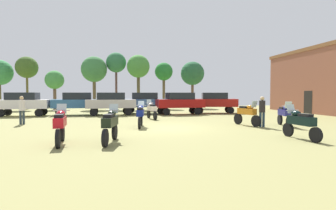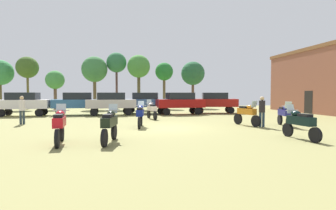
{
  "view_description": "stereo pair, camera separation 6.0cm",
  "coord_description": "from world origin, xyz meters",
  "px_view_note": "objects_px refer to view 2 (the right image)",
  "views": [
    {
      "loc": [
        -2.09,
        -14.82,
        1.93
      ],
      "look_at": [
        0.77,
        4.37,
        1.11
      ],
      "focal_mm": 28.87,
      "sensor_mm": 36.0,
      "label": 1
    },
    {
      "loc": [
        -2.03,
        -14.83,
        1.93
      ],
      "look_at": [
        0.77,
        4.37,
        1.11
      ],
      "focal_mm": 28.87,
      "sensor_mm": 36.0,
      "label": 2
    }
  ],
  "objects_px": {
    "motorcycle_6": "(110,124)",
    "person_1": "(22,108)",
    "car_4": "(23,102)",
    "person_2": "(262,109)",
    "car_3": "(180,102)",
    "car_5": "(111,102)",
    "tree_5": "(164,72)",
    "tree_1": "(116,63)",
    "tree_6": "(193,74)",
    "car_6": "(215,101)",
    "car_1": "(78,102)",
    "motorcycle_4": "(284,114)",
    "tree_2": "(27,68)",
    "tree_4": "(139,67)",
    "motorcycle_1": "(60,125)",
    "motorcycle_5": "(140,115)",
    "motorcycle_7": "(152,109)",
    "motorcycle_2": "(247,113)",
    "car_2": "(146,101)",
    "tree_3": "(94,70)",
    "tree_8": "(0,73)",
    "tree_7": "(55,81)",
    "motorcycle_3": "(300,122)"
  },
  "relations": [
    {
      "from": "tree_7",
      "to": "motorcycle_7",
      "type": "bearing_deg",
      "value": -53.38
    },
    {
      "from": "person_1",
      "to": "car_6",
      "type": "bearing_deg",
      "value": -163.97
    },
    {
      "from": "motorcycle_5",
      "to": "car_4",
      "type": "xyz_separation_m",
      "value": [
        -9.55,
        9.21,
        0.45
      ]
    },
    {
      "from": "car_5",
      "to": "tree_8",
      "type": "relative_size",
      "value": 0.75
    },
    {
      "from": "motorcycle_6",
      "to": "person_1",
      "type": "bearing_deg",
      "value": 138.26
    },
    {
      "from": "car_1",
      "to": "person_2",
      "type": "relative_size",
      "value": 2.56
    },
    {
      "from": "motorcycle_5",
      "to": "car_2",
      "type": "xyz_separation_m",
      "value": [
        0.97,
        10.61,
        0.45
      ]
    },
    {
      "from": "person_2",
      "to": "tree_5",
      "type": "height_order",
      "value": "tree_5"
    },
    {
      "from": "motorcycle_7",
      "to": "tree_1",
      "type": "relative_size",
      "value": 0.31
    },
    {
      "from": "motorcycle_2",
      "to": "motorcycle_4",
      "type": "relative_size",
      "value": 1.03
    },
    {
      "from": "car_5",
      "to": "person_2",
      "type": "relative_size",
      "value": 2.57
    },
    {
      "from": "person_2",
      "to": "car_5",
      "type": "bearing_deg",
      "value": -27.72
    },
    {
      "from": "motorcycle_2",
      "to": "tree_3",
      "type": "height_order",
      "value": "tree_3"
    },
    {
      "from": "motorcycle_6",
      "to": "tree_1",
      "type": "height_order",
      "value": "tree_1"
    },
    {
      "from": "tree_3",
      "to": "tree_8",
      "type": "xyz_separation_m",
      "value": [
        -11.33,
        1.19,
        -0.4
      ]
    },
    {
      "from": "car_4",
      "to": "person_2",
      "type": "distance_m",
      "value": 19.3
    },
    {
      "from": "motorcycle_6",
      "to": "motorcycle_4",
      "type": "bearing_deg",
      "value": 31.56
    },
    {
      "from": "car_6",
      "to": "tree_6",
      "type": "relative_size",
      "value": 0.73
    },
    {
      "from": "motorcycle_4",
      "to": "person_2",
      "type": "distance_m",
      "value": 1.58
    },
    {
      "from": "motorcycle_4",
      "to": "motorcycle_6",
      "type": "height_order",
      "value": "motorcycle_6"
    },
    {
      "from": "motorcycle_6",
      "to": "tree_2",
      "type": "height_order",
      "value": "tree_2"
    },
    {
      "from": "person_2",
      "to": "tree_4",
      "type": "bearing_deg",
      "value": -52.26
    },
    {
      "from": "person_2",
      "to": "tree_6",
      "type": "relative_size",
      "value": 0.28
    },
    {
      "from": "tree_3",
      "to": "tree_5",
      "type": "bearing_deg",
      "value": 2.38
    },
    {
      "from": "tree_1",
      "to": "tree_6",
      "type": "relative_size",
      "value": 1.14
    },
    {
      "from": "motorcycle_3",
      "to": "motorcycle_5",
      "type": "bearing_deg",
      "value": 136.13
    },
    {
      "from": "tree_6",
      "to": "motorcycle_1",
      "type": "bearing_deg",
      "value": -113.97
    },
    {
      "from": "car_3",
      "to": "car_5",
      "type": "distance_m",
      "value": 6.25
    },
    {
      "from": "motorcycle_4",
      "to": "car_4",
      "type": "relative_size",
      "value": 0.47
    },
    {
      "from": "tree_6",
      "to": "motorcycle_5",
      "type": "bearing_deg",
      "value": -111.32
    },
    {
      "from": "motorcycle_6",
      "to": "tree_5",
      "type": "height_order",
      "value": "tree_5"
    },
    {
      "from": "tree_2",
      "to": "tree_4",
      "type": "bearing_deg",
      "value": -3.83
    },
    {
      "from": "motorcycle_7",
      "to": "car_4",
      "type": "xyz_separation_m",
      "value": [
        -10.61,
        4.32,
        0.45
      ]
    },
    {
      "from": "motorcycle_4",
      "to": "motorcycle_6",
      "type": "xyz_separation_m",
      "value": [
        -9.75,
        -3.99,
        0.02
      ]
    },
    {
      "from": "motorcycle_6",
      "to": "car_1",
      "type": "distance_m",
      "value": 14.99
    },
    {
      "from": "motorcycle_4",
      "to": "person_2",
      "type": "relative_size",
      "value": 1.18
    },
    {
      "from": "motorcycle_4",
      "to": "tree_3",
      "type": "distance_m",
      "value": 24.19
    },
    {
      "from": "motorcycle_4",
      "to": "person_1",
      "type": "relative_size",
      "value": 1.17
    },
    {
      "from": "motorcycle_4",
      "to": "car_5",
      "type": "distance_m",
      "value": 14.47
    },
    {
      "from": "tree_2",
      "to": "tree_5",
      "type": "height_order",
      "value": "tree_2"
    },
    {
      "from": "car_4",
      "to": "person_2",
      "type": "relative_size",
      "value": 2.49
    },
    {
      "from": "motorcycle_6",
      "to": "tree_2",
      "type": "xyz_separation_m",
      "value": [
        -11.44,
        24.49,
        4.32
      ]
    },
    {
      "from": "car_3",
      "to": "motorcycle_7",
      "type": "bearing_deg",
      "value": 138.42
    },
    {
      "from": "car_3",
      "to": "car_5",
      "type": "relative_size",
      "value": 0.99
    },
    {
      "from": "car_6",
      "to": "tree_2",
      "type": "xyz_separation_m",
      "value": [
        -20.52,
        9.6,
        3.88
      ]
    },
    {
      "from": "tree_6",
      "to": "tree_2",
      "type": "bearing_deg",
      "value": -178.04
    },
    {
      "from": "motorcycle_5",
      "to": "car_6",
      "type": "bearing_deg",
      "value": 59.68
    },
    {
      "from": "car_1",
      "to": "car_5",
      "type": "xyz_separation_m",
      "value": [
        2.93,
        -0.66,
        0.0
      ]
    },
    {
      "from": "car_5",
      "to": "tree_3",
      "type": "height_order",
      "value": "tree_3"
    },
    {
      "from": "motorcycle_1",
      "to": "car_6",
      "type": "xyz_separation_m",
      "value": [
        10.92,
        14.91,
        0.43
      ]
    }
  ]
}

